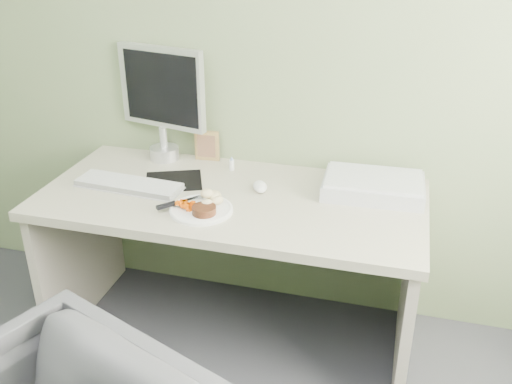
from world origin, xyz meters
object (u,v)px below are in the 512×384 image
(desk, at_px, (232,233))
(plate, at_px, (201,210))
(monitor, at_px, (162,97))
(scanner, at_px, (373,187))

(desk, height_order, plate, plate)
(plate, height_order, monitor, monitor)
(desk, xyz_separation_m, scanner, (0.57, 0.17, 0.21))
(plate, bearing_deg, scanner, 27.87)
(desk, relative_size, scanner, 3.88)
(monitor, bearing_deg, plate, -41.06)
(desk, bearing_deg, monitor, 143.49)
(desk, height_order, monitor, monitor)
(desk, distance_m, scanner, 0.63)
(desk, height_order, scanner, scanner)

